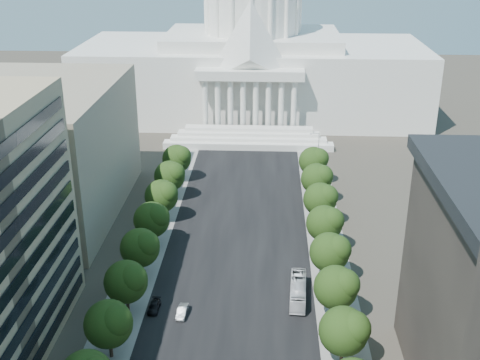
# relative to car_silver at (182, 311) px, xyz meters

# --- Properties ---
(road_asphalt) EXTENTS (30.00, 260.00, 0.01)m
(road_asphalt) POSITION_rel_car_silver_xyz_m (8.34, 30.52, -0.74)
(road_asphalt) COLOR black
(road_asphalt) RESTS_ON ground
(sidewalk_left) EXTENTS (8.00, 260.00, 0.02)m
(sidewalk_left) POSITION_rel_car_silver_xyz_m (-10.66, 30.52, -0.74)
(sidewalk_left) COLOR gray
(sidewalk_left) RESTS_ON ground
(sidewalk_right) EXTENTS (8.00, 260.00, 0.02)m
(sidewalk_right) POSITION_rel_car_silver_xyz_m (27.34, 30.52, -0.74)
(sidewalk_right) COLOR gray
(sidewalk_right) RESTS_ON ground
(capitol) EXTENTS (120.00, 56.00, 73.00)m
(capitol) POSITION_rel_car_silver_xyz_m (8.34, 125.42, 19.27)
(capitol) COLOR white
(capitol) RESTS_ON ground
(office_block_left_far) EXTENTS (38.00, 52.00, 30.00)m
(office_block_left_far) POSITION_rel_car_silver_xyz_m (-39.66, 40.52, 14.26)
(office_block_left_far) COLOR gray
(office_block_left_far) RESTS_ON ground
(tree_l_d) EXTENTS (7.79, 7.60, 9.97)m
(tree_l_d) POSITION_rel_car_silver_xyz_m (-9.33, -11.67, 5.72)
(tree_l_d) COLOR #33261C
(tree_l_d) RESTS_ON ground
(tree_l_e) EXTENTS (7.79, 7.60, 9.97)m
(tree_l_e) POSITION_rel_car_silver_xyz_m (-9.33, 0.33, 5.72)
(tree_l_e) COLOR #33261C
(tree_l_e) RESTS_ON ground
(tree_l_f) EXTENTS (7.79, 7.60, 9.97)m
(tree_l_f) POSITION_rel_car_silver_xyz_m (-9.33, 12.33, 5.72)
(tree_l_f) COLOR #33261C
(tree_l_f) RESTS_ON ground
(tree_l_g) EXTENTS (7.79, 7.60, 9.97)m
(tree_l_g) POSITION_rel_car_silver_xyz_m (-9.33, 24.33, 5.72)
(tree_l_g) COLOR #33261C
(tree_l_g) RESTS_ON ground
(tree_l_h) EXTENTS (7.79, 7.60, 9.97)m
(tree_l_h) POSITION_rel_car_silver_xyz_m (-9.33, 36.33, 5.72)
(tree_l_h) COLOR #33261C
(tree_l_h) RESTS_ON ground
(tree_l_i) EXTENTS (7.79, 7.60, 9.97)m
(tree_l_i) POSITION_rel_car_silver_xyz_m (-9.33, 48.33, 5.72)
(tree_l_i) COLOR #33261C
(tree_l_i) RESTS_ON ground
(tree_l_j) EXTENTS (7.79, 7.60, 9.97)m
(tree_l_j) POSITION_rel_car_silver_xyz_m (-9.33, 60.33, 5.72)
(tree_l_j) COLOR #33261C
(tree_l_j) RESTS_ON ground
(tree_r_d) EXTENTS (7.79, 7.60, 9.97)m
(tree_r_d) POSITION_rel_car_silver_xyz_m (26.67, -11.67, 5.72)
(tree_r_d) COLOR #33261C
(tree_r_d) RESTS_ON ground
(tree_r_e) EXTENTS (7.79, 7.60, 9.97)m
(tree_r_e) POSITION_rel_car_silver_xyz_m (26.67, 0.33, 5.72)
(tree_r_e) COLOR #33261C
(tree_r_e) RESTS_ON ground
(tree_r_f) EXTENTS (7.79, 7.60, 9.97)m
(tree_r_f) POSITION_rel_car_silver_xyz_m (26.67, 12.33, 5.72)
(tree_r_f) COLOR #33261C
(tree_r_f) RESTS_ON ground
(tree_r_g) EXTENTS (7.79, 7.60, 9.97)m
(tree_r_g) POSITION_rel_car_silver_xyz_m (26.67, 24.33, 5.72)
(tree_r_g) COLOR #33261C
(tree_r_g) RESTS_ON ground
(tree_r_h) EXTENTS (7.79, 7.60, 9.97)m
(tree_r_h) POSITION_rel_car_silver_xyz_m (26.67, 36.33, 5.72)
(tree_r_h) COLOR #33261C
(tree_r_h) RESTS_ON ground
(tree_r_i) EXTENTS (7.79, 7.60, 9.97)m
(tree_r_i) POSITION_rel_car_silver_xyz_m (26.67, 48.33, 5.72)
(tree_r_i) COLOR #33261C
(tree_r_i) RESTS_ON ground
(tree_r_j) EXTENTS (7.79, 7.60, 9.97)m
(tree_r_j) POSITION_rel_car_silver_xyz_m (26.67, 60.33, 5.72)
(tree_r_j) COLOR #33261C
(tree_r_j) RESTS_ON ground
(streetlight_c) EXTENTS (2.61, 0.44, 9.00)m
(streetlight_c) POSITION_rel_car_silver_xyz_m (28.24, 0.52, 5.08)
(streetlight_c) COLOR gray
(streetlight_c) RESTS_ON ground
(streetlight_d) EXTENTS (2.61, 0.44, 9.00)m
(streetlight_d) POSITION_rel_car_silver_xyz_m (28.24, 25.52, 5.08)
(streetlight_d) COLOR gray
(streetlight_d) RESTS_ON ground
(streetlight_e) EXTENTS (2.61, 0.44, 9.00)m
(streetlight_e) POSITION_rel_car_silver_xyz_m (28.24, 50.52, 5.08)
(streetlight_e) COLOR gray
(streetlight_e) RESTS_ON ground
(streetlight_f) EXTENTS (2.61, 0.44, 9.00)m
(streetlight_f) POSITION_rel_car_silver_xyz_m (28.24, 75.52, 5.08)
(streetlight_f) COLOR gray
(streetlight_f) RESTS_ON ground
(car_silver) EXTENTS (1.83, 4.57, 1.48)m
(car_silver) POSITION_rel_car_silver_xyz_m (0.00, 0.00, 0.00)
(car_silver) COLOR #9DA0A5
(car_silver) RESTS_ON ground
(car_dark_b) EXTENTS (1.93, 4.55, 1.31)m
(car_dark_b) POSITION_rel_car_silver_xyz_m (-5.16, 1.29, -0.08)
(car_dark_b) COLOR black
(car_dark_b) RESTS_ON ground
(city_bus) EXTENTS (3.40, 11.87, 3.27)m
(city_bus) POSITION_rel_car_silver_xyz_m (20.35, 6.18, 0.90)
(city_bus) COLOR silver
(city_bus) RESTS_ON ground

